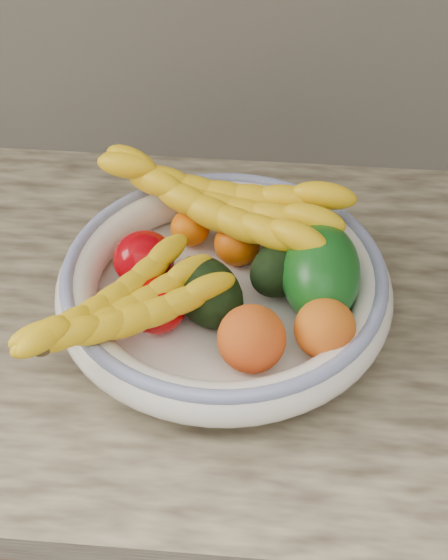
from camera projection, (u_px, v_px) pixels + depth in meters
kitchen_counter at (225, 497)px, 1.35m from camera, size 2.44×0.66×1.40m
fruit_bowl at (224, 287)px, 0.99m from camera, size 0.39×0.39×0.08m
clementine_back_left at (190, 228)px, 1.06m from camera, size 0.06×0.06×0.04m
clementine_back_right at (243, 220)px, 1.07m from camera, size 0.06×0.06×0.05m
clementine_back_mid at (237, 244)px, 1.04m from camera, size 0.07×0.07×0.05m
tomato_left at (144, 259)px, 1.01m from camera, size 0.09×0.09×0.07m
tomato_near_left at (156, 305)px, 0.95m from camera, size 0.08×0.08×0.06m
avocado_center at (207, 292)px, 0.96m from camera, size 0.12×0.13×0.07m
avocado_right at (285, 266)px, 1.00m from camera, size 0.11×0.11×0.07m
green_mango at (320, 272)px, 0.97m from camera, size 0.13×0.15×0.12m
peach_front at (252, 339)px, 0.91m from camera, size 0.09×0.09×0.07m
peach_right at (325, 329)px, 0.92m from camera, size 0.09×0.09×0.07m
banana_bunch_back at (217, 207)px, 1.04m from camera, size 0.36×0.23×0.09m
banana_bunch_front at (120, 314)px, 0.91m from camera, size 0.26×0.26×0.07m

